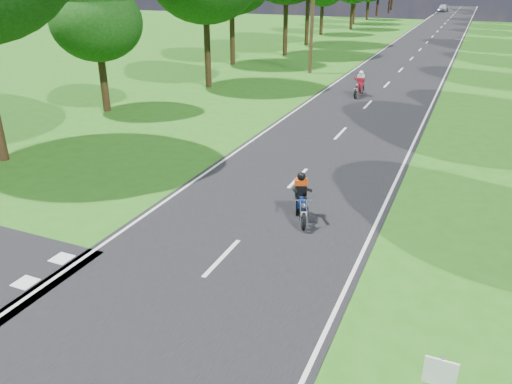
% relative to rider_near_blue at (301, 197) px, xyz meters
% --- Properties ---
extents(ground, '(160.00, 160.00, 0.00)m').
position_rel_rider_near_blue_xyz_m(ground, '(-1.13, -4.99, -0.73)').
color(ground, '#276216').
rests_on(ground, ground).
extents(main_road, '(7.00, 140.00, 0.02)m').
position_rel_rider_near_blue_xyz_m(main_road, '(-1.13, 45.01, -0.72)').
color(main_road, black).
rests_on(main_road, ground).
extents(road_markings, '(7.40, 140.00, 0.01)m').
position_rel_rider_near_blue_xyz_m(road_markings, '(-1.27, 43.14, -0.71)').
color(road_markings, silver).
rests_on(road_markings, main_road).
extents(telegraph_pole, '(1.20, 0.26, 8.00)m').
position_rel_rider_near_blue_xyz_m(telegraph_pole, '(-7.13, 23.01, 3.34)').
color(telegraph_pole, '#382616').
rests_on(telegraph_pole, ground).
extents(rider_near_blue, '(1.23, 1.79, 1.42)m').
position_rel_rider_near_blue_xyz_m(rider_near_blue, '(0.00, 0.00, 0.00)').
color(rider_near_blue, navy).
rests_on(rider_near_blue, main_road).
extents(rider_far_red, '(0.65, 1.80, 1.49)m').
position_rel_rider_near_blue_xyz_m(rider_far_red, '(-2.10, 16.94, 0.03)').
color(rider_far_red, maroon).
rests_on(rider_far_red, main_road).
extents(distant_car, '(1.94, 4.23, 1.41)m').
position_rel_rider_near_blue_xyz_m(distant_car, '(-3.53, 94.34, -0.01)').
color(distant_car, silver).
rests_on(distant_car, main_road).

